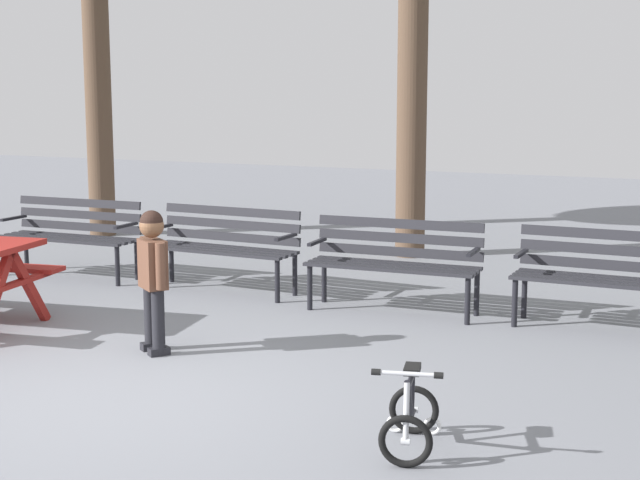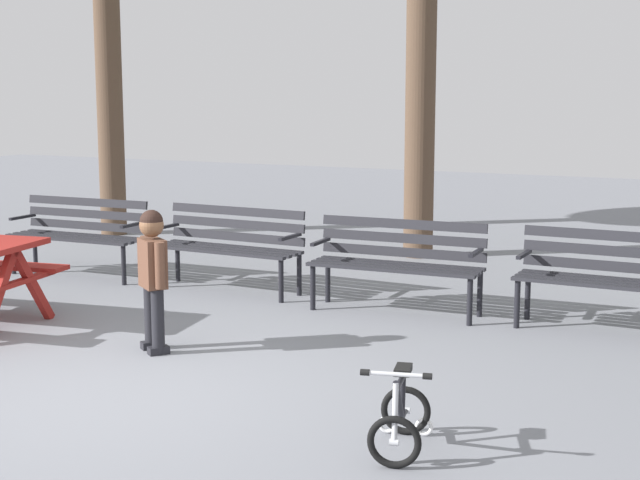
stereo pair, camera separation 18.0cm
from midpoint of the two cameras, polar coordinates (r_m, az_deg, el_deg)
name	(u,v)px [view 2 (the right image)]	position (r m, az deg, el deg)	size (l,w,h in m)	color
ground	(87,397)	(6.54, -13.22, -9.30)	(36.00, 36.00, 0.00)	slate
park_bench_far_left	(81,230)	(10.68, -13.89, 0.60)	(1.62, 0.52, 0.85)	#232328
park_bench_left	(230,241)	(9.62, -4.95, -0.08)	(1.61, 0.50, 0.85)	#232328
park_bench_right	(398,258)	(8.69, 5.36, -1.07)	(1.62, 0.54, 0.85)	#232328
park_bench_far_right	(613,273)	(8.35, 18.01, -1.90)	(1.60, 0.46, 0.85)	#232328
child_standing	(153,268)	(7.39, -9.45, -1.71)	(0.36, 0.29, 1.13)	black
kids_bicycle	(400,417)	(5.45, 5.88, -10.65)	(0.48, 0.62, 0.54)	black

